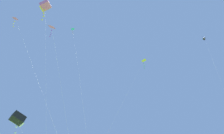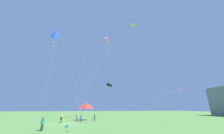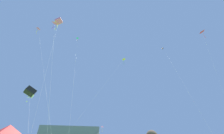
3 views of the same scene
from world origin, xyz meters
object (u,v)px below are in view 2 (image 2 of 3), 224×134
Objects in this scene: kite_pink_delta_6 at (108,50)px; kite_blue_diamond_3 at (56,34)px; kite_cyan_delta_1 at (116,40)px; kite_black_box_7 at (109,85)px; kite_pink_box_9 at (106,40)px; person_yellow_shirt at (61,118)px; person_grey_shirt at (77,117)px; person_green_shirt at (95,117)px; person_teal_shirt at (42,123)px; kite_yellow_delta_5 at (132,27)px; cooler_box at (67,126)px; festival_tent at (86,106)px; kite_pink_delta_8 at (85,60)px; person_blue_shirt at (81,119)px; person_black_shirt at (61,119)px; kite_red_delta_2 at (178,90)px.

kite_blue_diamond_3 is at bearing -16.42° from kite_pink_delta_6.
kite_blue_diamond_3 is (22.68, -10.49, -13.35)m from kite_cyan_delta_1.
kite_black_box_7 is 15.79m from kite_pink_box_9.
person_yellow_shirt is 0.18× the size of kite_blue_diamond_3.
person_grey_shirt is 1.12× the size of person_green_shirt.
person_teal_shirt is 24.76m from kite_yellow_delta_5.
person_teal_shirt reaches higher than cooler_box.
kite_black_box_7 is at bearing 109.41° from festival_tent.
kite_blue_diamond_3 is 0.40× the size of kite_pink_box_9.
kite_black_box_7 is 11.07m from kite_pink_delta_8.
person_black_shirt is (1.02, -4.01, -0.00)m from person_blue_shirt.
person_grey_shirt is 1.16× the size of person_blue_shirt.
kite_blue_diamond_3 is at bearing -46.39° from kite_yellow_delta_5.
kite_pink_delta_8 is (-2.12, 0.73, 15.94)m from person_grey_shirt.
person_yellow_shirt is 0.09× the size of kite_yellow_delta_5.
kite_pink_delta_6 is (-10.45, 11.56, 22.62)m from person_yellow_shirt.
kite_yellow_delta_5 is at bearing 82.61° from cooler_box.
kite_blue_diamond_3 is at bearing 120.52° from person_grey_shirt.
person_black_shirt is (6.39, -4.90, -2.88)m from festival_tent.
kite_yellow_delta_5 reaches higher than person_green_shirt.
person_blue_shirt is 16.67m from kite_pink_delta_8.
person_grey_shirt is 0.19× the size of kite_blue_diamond_3.
person_yellow_shirt is 27.73m from kite_pink_box_9.
person_yellow_shirt reaches higher than person_black_shirt.
cooler_box is at bearing -179.59° from kite_blue_diamond_3.
kite_cyan_delta_1 is 22.29m from kite_red_delta_2.
person_green_shirt is 0.08× the size of kite_yellow_delta_5.
festival_tent reaches higher than person_blue_shirt.
cooler_box is 16.38m from kite_blue_diamond_3.
kite_red_delta_2 reaches higher than person_black_shirt.
kite_cyan_delta_1 is (2.76, 7.93, 19.66)m from festival_tent.
person_yellow_shirt is at bearing 142.57° from person_black_shirt.
kite_yellow_delta_5 is 0.80× the size of kite_pink_box_9.
kite_red_delta_2 is 2.15× the size of kite_blue_diamond_3.
person_green_shirt is at bearing -114.65° from kite_red_delta_2.
kite_red_delta_2 is (5.60, 25.95, 6.17)m from person_yellow_shirt.
festival_tent reaches higher than person_grey_shirt.
person_grey_shirt is 25.13m from kite_yellow_delta_5.
person_blue_shirt is 23.84m from kite_yellow_delta_5.
kite_pink_delta_6 is at bearing -138.12° from kite_red_delta_2.
kite_cyan_delta_1 is at bearing 64.96° from person_blue_shirt.
kite_pink_delta_8 is (-4.41, -0.36, 16.07)m from person_blue_shirt.
person_green_shirt is at bearing -28.37° from kite_pink_delta_6.
kite_pink_delta_6 is 1.39× the size of kite_pink_delta_8.
kite_pink_box_9 is at bearing -148.75° from kite_cyan_delta_1.
person_teal_shirt is 0.17× the size of kite_blue_diamond_3.
kite_yellow_delta_5 is 19.58m from kite_pink_delta_6.
person_grey_shirt is at bearing -32.69° from festival_tent.
person_black_shirt is 0.07× the size of kite_pink_delta_6.
kite_red_delta_2 is (8.12, 12.92, -16.25)m from kite_cyan_delta_1.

